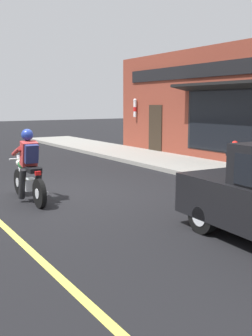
% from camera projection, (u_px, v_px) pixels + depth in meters
% --- Properties ---
extents(ground_plane, '(80.00, 80.00, 0.00)m').
position_uv_depth(ground_plane, '(57.00, 194.00, 9.50)').
color(ground_plane, black).
extents(sidewalk_curb, '(2.60, 22.00, 0.14)m').
position_uv_depth(sidewalk_curb, '(158.00, 159.00, 14.84)').
color(sidewalk_curb, gray).
rests_on(sidewalk_curb, ground).
extents(storefront_building, '(1.25, 11.66, 4.20)m').
position_uv_depth(storefront_building, '(215.00, 105.00, 14.20)').
color(storefront_building, brown).
rests_on(storefront_building, ground).
extents(motorcycle_with_rider, '(0.56, 2.02, 1.62)m').
position_uv_depth(motorcycle_with_rider, '(29.00, 171.00, 8.71)').
color(motorcycle_with_rider, black).
rests_on(motorcycle_with_rider, ground).
extents(fire_hydrant, '(0.36, 0.24, 0.88)m').
position_uv_depth(fire_hydrant, '(234.00, 155.00, 12.26)').
color(fire_hydrant, red).
rests_on(fire_hydrant, sidewalk_curb).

